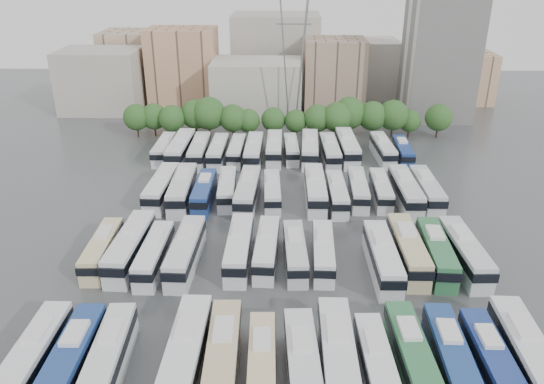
{
  "coord_description": "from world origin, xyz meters",
  "views": [
    {
      "loc": [
        -0.04,
        -59.78,
        34.1
      ],
      "look_at": [
        -1.47,
        8.83,
        3.0
      ],
      "focal_mm": 35.0,
      "sensor_mm": 36.0,
      "label": 1
    }
  ],
  "objects_px": {
    "bus_r2_s1": "(162,187)",
    "bus_r2_s5": "(248,192)",
    "apartment_tower": "(439,59)",
    "bus_r1_s8": "(323,252)",
    "bus_r1_s13": "(464,252)",
    "bus_r3_s7": "(291,149)",
    "bus_r3_s9": "(330,151)",
    "bus_r2_s13": "(426,190)",
    "bus_r2_s8": "(315,189)",
    "bus_r3_s0": "(164,149)",
    "bus_r1_s5": "(239,248)",
    "bus_r1_s6": "(267,248)",
    "bus_r3_s13": "(403,151)",
    "bus_r1_s1": "(130,246)",
    "bus_r0_s5": "(223,357)",
    "bus_r0_s12": "(491,362)",
    "bus_r0_s4": "(186,355)",
    "bus_r0_s7": "(303,367)",
    "bus_r2_s2": "(182,189)",
    "bus_r0_s0": "(33,358)",
    "bus_r2_s9": "(337,193)",
    "bus_r2_s10": "(358,189)",
    "bus_r0_s10": "(411,354)",
    "electricity_pylon": "(294,37)",
    "bus_r3_s8": "(310,149)",
    "bus_r3_s6": "(274,148)",
    "bus_r3_s10": "(347,147)",
    "bus_r3_s1": "(181,149)",
    "bus_r1_s3": "(186,251)",
    "bus_r0_s2": "(109,357)",
    "bus_r1_s2": "(154,254)",
    "bus_r1_s12": "(436,252)",
    "bus_r0_s13": "(527,356)",
    "bus_r1_s0": "(102,249)",
    "bus_r0_s9": "(377,367)",
    "bus_r3_s5": "(254,151)",
    "bus_r0_s1": "(72,361)",
    "bus_r2_s4": "(227,188)",
    "bus_r3_s12": "(383,149)",
    "bus_r2_s3": "(204,192)",
    "bus_r0_s11": "(451,358)",
    "bus_r3_s2": "(199,151)",
    "bus_r2_s12": "(405,190)",
    "bus_r1_s7": "(295,252)",
    "bus_r2_s11": "(381,190)",
    "bus_r1_s11": "(408,249)"
  },
  "relations": [
    {
      "from": "bus_r1_s5",
      "to": "bus_r1_s6",
      "type": "xyz_separation_m",
      "value": [
        3.3,
        0.2,
        -0.12
      ]
    },
    {
      "from": "bus_r0_s2",
      "to": "bus_r1_s3",
      "type": "relative_size",
      "value": 0.94
    },
    {
      "from": "bus_r1_s6",
      "to": "bus_r2_s3",
      "type": "bearing_deg",
      "value": 123.83
    },
    {
      "from": "bus_r2_s1",
      "to": "bus_r2_s5",
      "type": "height_order",
      "value": "bus_r2_s5"
    },
    {
      "from": "bus_r3_s2",
      "to": "bus_r3_s12",
      "type": "relative_size",
      "value": 1.04
    },
    {
      "from": "bus_r1_s3",
      "to": "bus_r1_s13",
      "type": "relative_size",
      "value": 1.0
    },
    {
      "from": "bus_r0_s13",
      "to": "bus_r3_s6",
      "type": "height_order",
      "value": "bus_r0_s13"
    },
    {
      "from": "bus_r0_s12",
      "to": "bus_r1_s7",
      "type": "height_order",
      "value": "bus_r0_s12"
    },
    {
      "from": "bus_r2_s9",
      "to": "bus_r0_s1",
      "type": "bearing_deg",
      "value": -126.77
    },
    {
      "from": "bus_r3_s2",
      "to": "bus_r2_s12",
      "type": "bearing_deg",
      "value": -27.52
    },
    {
      "from": "apartment_tower",
      "to": "bus_r0_s0",
      "type": "relative_size",
      "value": 2.09
    },
    {
      "from": "bus_r0_s9",
      "to": "bus_r3_s5",
      "type": "bearing_deg",
      "value": 102.41
    },
    {
      "from": "bus_r0_s5",
      "to": "bus_r1_s1",
      "type": "xyz_separation_m",
      "value": [
        -13.07,
        18.64,
        0.09
      ]
    },
    {
      "from": "bus_r1_s11",
      "to": "bus_r2_s2",
      "type": "distance_m",
      "value": 34.31
    },
    {
      "from": "bus_r1_s2",
      "to": "bus_r3_s8",
      "type": "height_order",
      "value": "bus_r3_s8"
    },
    {
      "from": "bus_r3_s7",
      "to": "bus_r3_s12",
      "type": "xyz_separation_m",
      "value": [
        16.47,
        -0.27,
        0.18
      ]
    },
    {
      "from": "bus_r2_s1",
      "to": "bus_r3_s10",
      "type": "height_order",
      "value": "bus_r3_s10"
    },
    {
      "from": "bus_r1_s5",
      "to": "bus_r1_s6",
      "type": "height_order",
      "value": "bus_r1_s5"
    },
    {
      "from": "bus_r0_s0",
      "to": "bus_r2_s2",
      "type": "xyz_separation_m",
      "value": [
        6.68,
        36.05,
        0.12
      ]
    },
    {
      "from": "bus_r3_s13",
      "to": "bus_r1_s1",
      "type": "bearing_deg",
      "value": -136.82
    },
    {
      "from": "bus_r1_s3",
      "to": "bus_r0_s5",
      "type": "bearing_deg",
      "value": -68.46
    },
    {
      "from": "bus_r0_s13",
      "to": "bus_r1_s1",
      "type": "relative_size",
      "value": 1.01
    },
    {
      "from": "bus_r1_s12",
      "to": "bus_r1_s1",
      "type": "bearing_deg",
      "value": -178.08
    },
    {
      "from": "bus_r1_s6",
      "to": "bus_r2_s4",
      "type": "xyz_separation_m",
      "value": [
        -6.48,
        17.6,
        -0.04
      ]
    },
    {
      "from": "bus_r1_s13",
      "to": "bus_r3_s10",
      "type": "height_order",
      "value": "bus_r3_s10"
    },
    {
      "from": "bus_r1_s5",
      "to": "bus_r1_s13",
      "type": "height_order",
      "value": "bus_r1_s13"
    },
    {
      "from": "bus_r1_s13",
      "to": "bus_r3_s6",
      "type": "relative_size",
      "value": 1.03
    },
    {
      "from": "bus_r2_s8",
      "to": "bus_r3_s0",
      "type": "relative_size",
      "value": 1.14
    },
    {
      "from": "bus_r3_s9",
      "to": "bus_r2_s13",
      "type": "bearing_deg",
      "value": -53.65
    },
    {
      "from": "bus_r1_s0",
      "to": "bus_r1_s2",
      "type": "xyz_separation_m",
      "value": [
        6.47,
        -1.05,
        0.04
      ]
    },
    {
      "from": "bus_r1_s1",
      "to": "bus_r0_s10",
      "type": "bearing_deg",
      "value": -28.86
    },
    {
      "from": "bus_r0_s0",
      "to": "bus_r0_s2",
      "type": "relative_size",
      "value": 1.03
    },
    {
      "from": "bus_r3_s10",
      "to": "bus_r1_s5",
      "type": "bearing_deg",
      "value": -117.01
    },
    {
      "from": "electricity_pylon",
      "to": "bus_r3_s8",
      "type": "relative_size",
      "value": 2.53
    },
    {
      "from": "apartment_tower",
      "to": "bus_r1_s8",
      "type": "distance_m",
      "value": 70.64
    },
    {
      "from": "bus_r0_s13",
      "to": "bus_r1_s12",
      "type": "bearing_deg",
      "value": 102.39
    },
    {
      "from": "bus_r0_s1",
      "to": "bus_r2_s13",
      "type": "relative_size",
      "value": 1.0
    },
    {
      "from": "bus_r0_s10",
      "to": "bus_r3_s8",
      "type": "xyz_separation_m",
      "value": [
        -6.59,
        52.9,
        0.22
      ]
    },
    {
      "from": "bus_r2_s9",
      "to": "bus_r2_s10",
      "type": "distance_m",
      "value": 3.75
    },
    {
      "from": "bus_r0_s7",
      "to": "bus_r2_s2",
      "type": "distance_m",
      "value": 40.34
    },
    {
      "from": "bus_r2_s4",
      "to": "bus_r3_s12",
      "type": "height_order",
      "value": "bus_r3_s12"
    },
    {
      "from": "bus_r0_s11",
      "to": "bus_r1_s12",
      "type": "xyz_separation_m",
      "value": [
        3.37,
        17.88,
        0.06
      ]
    },
    {
      "from": "bus_r0_s0",
      "to": "bus_r3_s0",
      "type": "xyz_separation_m",
      "value": [
        0.16,
        54.32,
        -0.16
      ]
    },
    {
      "from": "bus_r1_s13",
      "to": "bus_r3_s7",
      "type": "height_order",
      "value": "bus_r1_s13"
    },
    {
      "from": "bus_r3_s1",
      "to": "bus_r1_s3",
      "type": "bearing_deg",
      "value": -77.4
    },
    {
      "from": "bus_r2_s5",
      "to": "apartment_tower",
      "type": "bearing_deg",
      "value": 52.88
    },
    {
      "from": "bus_r0_s1",
      "to": "bus_r3_s13",
      "type": "height_order",
      "value": "bus_r0_s1"
    },
    {
      "from": "bus_r2_s4",
      "to": "bus_r2_s11",
      "type": "relative_size",
      "value": 1.03
    },
    {
      "from": "bus_r0_s12",
      "to": "bus_r0_s4",
      "type": "bearing_deg",
      "value": 179.99
    },
    {
      "from": "bus_r1_s2",
      "to": "bus_r3_s9",
      "type": "height_order",
      "value": "bus_r3_s9"
    }
  ]
}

